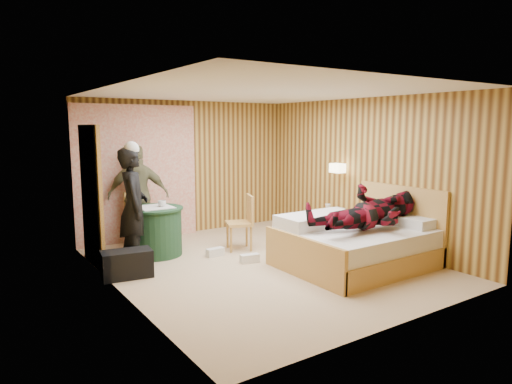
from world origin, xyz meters
TOP-DOWN VIEW (x-y plane):
  - floor at (0.00, 0.00)m, footprint 4.20×5.00m
  - ceiling at (0.00, 0.00)m, footprint 4.20×5.00m
  - wall_back at (0.00, 2.50)m, footprint 4.20×0.02m
  - wall_left at (-2.10, 0.00)m, footprint 0.02×5.00m
  - wall_right at (2.10, 0.00)m, footprint 0.02×5.00m
  - curtain at (-1.00, 2.43)m, footprint 2.20×0.08m
  - doorway at (-2.06, 1.40)m, footprint 0.06×0.90m
  - wall_lamp at (1.92, 0.45)m, footprint 0.26×0.24m
  - bed at (1.12, -0.80)m, footprint 2.06×1.62m
  - nightstand at (1.88, 0.50)m, footprint 0.42×0.57m
  - round_table at (-1.11, 1.35)m, footprint 0.88×0.88m
  - chair_far at (-1.13, 2.04)m, footprint 0.49×0.49m
  - chair_near at (0.23, 0.86)m, footprint 0.53×0.53m
  - duffel_bag at (-1.85, 0.53)m, footprint 0.70×0.44m
  - sneaker_left at (-0.37, 0.76)m, footprint 0.29×0.13m
  - sneaker_right at (-0.10, 0.17)m, footprint 0.30×0.17m
  - woman_standing at (-1.57, 1.00)m, footprint 0.59×0.73m
  - man_at_table at (-1.11, 2.08)m, footprint 1.09×0.80m
  - man_on_bed at (1.15, -1.03)m, footprint 0.86×0.67m
  - book_lower at (1.88, 0.45)m, footprint 0.26×0.28m
  - book_upper at (1.88, 0.45)m, footprint 0.17×0.23m
  - cup_nightstand at (1.88, 0.63)m, footprint 0.12×0.12m
  - cup_table at (-1.01, 1.30)m, footprint 0.14×0.14m

SIDE VIEW (x-z plane):
  - floor at x=0.00m, z-range -0.01..0.01m
  - sneaker_right at x=-0.10m, z-range 0.00..0.13m
  - sneaker_left at x=-0.37m, z-range 0.00..0.13m
  - duffel_bag at x=-1.85m, z-range 0.00..0.37m
  - nightstand at x=1.88m, z-range 0.01..0.56m
  - bed at x=1.12m, z-range -0.23..0.88m
  - round_table at x=-1.11m, z-range 0.00..0.78m
  - chair_near at x=0.23m, z-range 0.07..0.98m
  - chair_far at x=-1.13m, z-range 0.07..1.00m
  - book_lower at x=1.88m, z-range 0.55..0.57m
  - book_upper at x=1.88m, z-range 0.57..0.59m
  - cup_nightstand at x=1.88m, z-range 0.55..0.64m
  - cup_table at x=-1.01m, z-range 0.78..0.87m
  - man_at_table at x=-1.11m, z-range 0.00..1.72m
  - woman_standing at x=-1.57m, z-range 0.00..1.73m
  - man_on_bed at x=1.15m, z-range 0.10..1.87m
  - doorway at x=-2.06m, z-range 0.00..2.05m
  - curtain at x=-1.00m, z-range 0.00..2.40m
  - wall_back at x=0.00m, z-range 0.00..2.50m
  - wall_left at x=-2.10m, z-range 0.00..2.50m
  - wall_right at x=2.10m, z-range 0.00..2.50m
  - wall_lamp at x=1.92m, z-range 1.22..1.38m
  - ceiling at x=0.00m, z-range 2.50..2.50m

